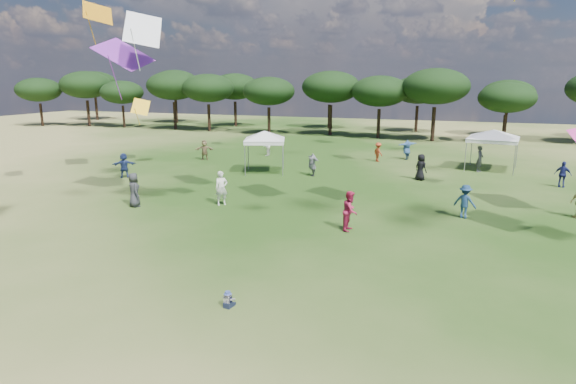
# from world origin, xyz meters

# --- Properties ---
(ground) EXTENTS (140.00, 140.00, 0.00)m
(ground) POSITION_xyz_m (0.00, 0.00, 0.00)
(ground) COLOR #274815
(ground) RESTS_ON ground
(tree_line) EXTENTS (108.78, 17.63, 7.77)m
(tree_line) POSITION_xyz_m (2.39, 47.41, 5.42)
(tree_line) COLOR black
(tree_line) RESTS_ON ground
(tent_left) EXTENTS (5.25, 5.25, 3.26)m
(tent_left) POSITION_xyz_m (-6.92, 21.95, 2.83)
(tent_left) COLOR gray
(tent_left) RESTS_ON ground
(tent_right) EXTENTS (6.75, 6.75, 3.25)m
(tent_right) POSITION_xyz_m (8.25, 28.38, 2.82)
(tent_right) COLOR gray
(tent_right) RESTS_ON ground
(toddler) EXTENTS (0.35, 0.39, 0.51)m
(toddler) POSITION_xyz_m (-0.11, 2.44, 0.23)
(toddler) COLOR #161D32
(toddler) RESTS_ON ground
(festival_crowd) EXTENTS (28.51, 21.54, 1.88)m
(festival_crowd) POSITION_xyz_m (-2.04, 21.55, 0.84)
(festival_crowd) COLOR navy
(festival_crowd) RESTS_ON ground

